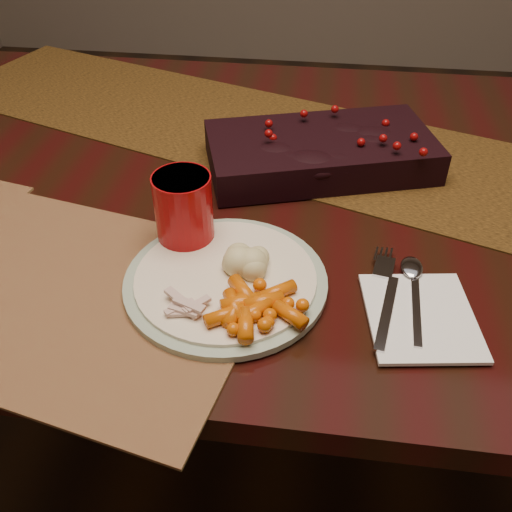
# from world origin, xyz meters

# --- Properties ---
(floor) EXTENTS (5.00, 5.00, 0.00)m
(floor) POSITION_xyz_m (0.00, 0.00, 0.00)
(floor) COLOR black
(floor) RESTS_ON ground
(dining_table) EXTENTS (1.80, 1.00, 0.75)m
(dining_table) POSITION_xyz_m (0.00, 0.00, 0.38)
(dining_table) COLOR black
(dining_table) RESTS_ON floor
(table_runner) EXTENTS (1.68, 0.87, 0.00)m
(table_runner) POSITION_xyz_m (0.05, 0.11, 0.75)
(table_runner) COLOR #351703
(table_runner) RESTS_ON dining_table
(centerpiece) EXTENTS (0.42, 0.30, 0.08)m
(centerpiece) POSITION_xyz_m (0.05, 0.04, 0.79)
(centerpiece) COLOR black
(centerpiece) RESTS_ON table_runner
(placemat_main) EXTENTS (0.56, 0.46, 0.00)m
(placemat_main) POSITION_xyz_m (-0.26, -0.33, 0.75)
(placemat_main) COLOR brown
(placemat_main) RESTS_ON dining_table
(dinner_plate) EXTENTS (0.29, 0.29, 0.02)m
(dinner_plate) POSITION_xyz_m (-0.06, -0.29, 0.76)
(dinner_plate) COLOR #F6E5C2
(dinner_plate) RESTS_ON placemat_main
(baby_carrots) EXTENTS (0.11, 0.09, 0.02)m
(baby_carrots) POSITION_xyz_m (-0.01, -0.35, 0.78)
(baby_carrots) COLOR #CC5505
(baby_carrots) RESTS_ON dinner_plate
(mashed_potatoes) EXTENTS (0.09, 0.08, 0.04)m
(mashed_potatoes) POSITION_xyz_m (-0.03, -0.27, 0.79)
(mashed_potatoes) COLOR tan
(mashed_potatoes) RESTS_ON dinner_plate
(turkey_shreds) EXTENTS (0.07, 0.06, 0.01)m
(turkey_shreds) POSITION_xyz_m (-0.09, -0.36, 0.78)
(turkey_shreds) COLOR tan
(turkey_shreds) RESTS_ON dinner_plate
(napkin) EXTENTS (0.15, 0.17, 0.01)m
(napkin) POSITION_xyz_m (0.19, -0.32, 0.76)
(napkin) COLOR white
(napkin) RESTS_ON placemat_main
(fork) EXTENTS (0.06, 0.18, 0.00)m
(fork) POSITION_xyz_m (0.15, -0.30, 0.76)
(fork) COLOR silver
(fork) RESTS_ON napkin
(spoon) EXTENTS (0.04, 0.16, 0.00)m
(spoon) POSITION_xyz_m (0.19, -0.29, 0.76)
(spoon) COLOR white
(spoon) RESTS_ON napkin
(red_cup) EXTENTS (0.09, 0.09, 0.11)m
(red_cup) POSITION_xyz_m (-0.13, -0.21, 0.81)
(red_cup) COLOR #9D090C
(red_cup) RESTS_ON placemat_main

